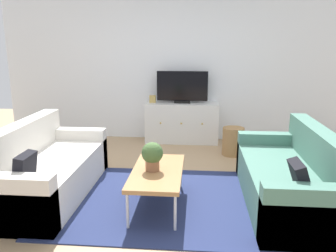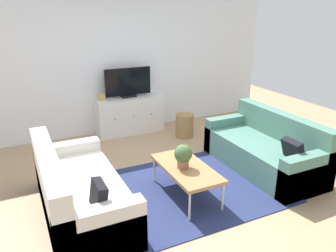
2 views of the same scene
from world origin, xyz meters
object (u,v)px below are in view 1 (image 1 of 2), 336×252
object	(u,v)px
flat_screen_tv	(182,87)
mantel_clock	(153,99)
wicker_basket	(233,141)
couch_right_side	(295,180)
coffee_table	(157,173)
tv_console	(182,122)
couch_left_side	(42,172)
potted_plant	(152,155)

from	to	relation	value
flat_screen_tv	mantel_clock	world-z (taller)	flat_screen_tv
wicker_basket	couch_right_side	bearing A→B (deg)	-73.52
wicker_basket	mantel_clock	bearing A→B (deg)	153.70
couch_right_side	wicker_basket	bearing A→B (deg)	106.48
coffee_table	tv_console	distance (m)	2.55
couch_left_side	couch_right_side	size ratio (longest dim) A/B	1.00
couch_right_side	tv_console	distance (m)	2.73
couch_left_side	wicker_basket	world-z (taller)	couch_left_side
coffee_table	potted_plant	xyz separation A→B (m)	(-0.05, -0.01, 0.20)
couch_right_side	wicker_basket	world-z (taller)	couch_right_side
mantel_clock	flat_screen_tv	bearing A→B (deg)	2.18
flat_screen_tv	couch_left_side	bearing A→B (deg)	-122.41
couch_left_side	wicker_basket	xyz separation A→B (m)	(2.37, 1.69, -0.06)
couch_left_side	mantel_clock	distance (m)	2.62
tv_console	wicker_basket	distance (m)	1.10
coffee_table	wicker_basket	xyz separation A→B (m)	(0.99, 1.87, -0.16)
flat_screen_tv	coffee_table	bearing A→B (deg)	-93.18
wicker_basket	tv_console	bearing A→B (deg)	141.36
couch_left_side	flat_screen_tv	xyz separation A→B (m)	(1.52, 2.39, 0.70)
mantel_clock	wicker_basket	world-z (taller)	mantel_clock
couch_left_side	coffee_table	size ratio (longest dim) A/B	1.75
couch_right_side	coffee_table	size ratio (longest dim) A/B	1.75
couch_right_side	wicker_basket	xyz separation A→B (m)	(-0.50, 1.69, -0.06)
couch_right_side	potted_plant	distance (m)	1.59
coffee_table	flat_screen_tv	size ratio (longest dim) A/B	1.22
couch_right_side	flat_screen_tv	bearing A→B (deg)	119.45
coffee_table	couch_right_side	bearing A→B (deg)	6.62
flat_screen_tv	wicker_basket	world-z (taller)	flat_screen_tv
tv_console	mantel_clock	world-z (taller)	mantel_clock
coffee_table	flat_screen_tv	xyz separation A→B (m)	(0.14, 2.57, 0.60)
couch_left_side	flat_screen_tv	world-z (taller)	flat_screen_tv
flat_screen_tv	wicker_basket	bearing A→B (deg)	-39.45
tv_console	wicker_basket	size ratio (longest dim) A/B	2.91
flat_screen_tv	tv_console	bearing A→B (deg)	-90.00
couch_left_side	wicker_basket	bearing A→B (deg)	35.54
couch_right_side	tv_console	size ratio (longest dim) A/B	1.47
coffee_table	mantel_clock	world-z (taller)	mantel_clock
potted_plant	wicker_basket	distance (m)	2.18
mantel_clock	couch_right_side	bearing A→B (deg)	-51.66
couch_right_side	mantel_clock	size ratio (longest dim) A/B	14.62
tv_console	flat_screen_tv	bearing A→B (deg)	90.00
flat_screen_tv	mantel_clock	distance (m)	0.57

